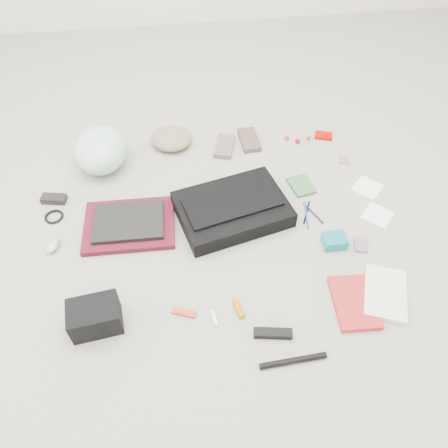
{
  "coord_description": "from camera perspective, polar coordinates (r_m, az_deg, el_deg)",
  "views": [
    {
      "loc": [
        -0.16,
        -1.2,
        1.46
      ],
      "look_at": [
        0.0,
        0.0,
        0.05
      ],
      "focal_mm": 35.0,
      "sensor_mm": 36.0,
      "label": 1
    }
  ],
  "objects": [
    {
      "name": "pen_blue",
      "position": [
        1.99,
        10.7,
        1.19
      ],
      "size": [
        0.03,
        0.16,
        0.01
      ],
      "primitive_type": "cylinder",
      "rotation": [
        1.57,
        0.0,
        -0.16
      ],
      "color": "#2546A0",
      "rests_on": "ground_plane"
    },
    {
      "name": "mouse",
      "position": [
        1.97,
        -21.5,
        -2.5
      ],
      "size": [
        0.07,
        0.1,
        0.03
      ],
      "primitive_type": "ellipsoid",
      "rotation": [
        0.0,
        0.0,
        -0.21
      ],
      "color": "#A9A9B1",
      "rests_on": "ground_plane"
    },
    {
      "name": "bike_pump",
      "position": [
        1.6,
        9.01,
        -17.23
      ],
      "size": [
        0.24,
        0.03,
        0.02
      ],
      "primitive_type": "cylinder",
      "rotation": [
        0.0,
        1.57,
        0.05
      ],
      "color": "black",
      "rests_on": "ground_plane"
    },
    {
      "name": "toiletry_tube_white",
      "position": [
        1.66,
        -1.27,
        -12.21
      ],
      "size": [
        0.03,
        0.06,
        0.02
      ],
      "primitive_type": "cylinder",
      "rotation": [
        1.57,
        0.0,
        0.17
      ],
      "color": "silver",
      "rests_on": "ground_plane"
    },
    {
      "name": "power_brick",
      "position": [
        2.16,
        -21.34,
        3.08
      ],
      "size": [
        0.12,
        0.07,
        0.03
      ],
      "primitive_type": "cube",
      "rotation": [
        0.0,
        0.0,
        -0.19
      ],
      "color": "black",
      "rests_on": "ground_plane"
    },
    {
      "name": "laptop_sleeve",
      "position": [
        1.95,
        -12.25,
        -0.12
      ],
      "size": [
        0.4,
        0.3,
        0.03
      ],
      "primitive_type": "cube",
      "rotation": [
        0.0,
        0.0,
        -0.03
      ],
      "color": "#4D0E1C",
      "rests_on": "ground_plane"
    },
    {
      "name": "card_deck",
      "position": [
        1.94,
        17.41,
        -2.58
      ],
      "size": [
        0.07,
        0.09,
        0.01
      ],
      "primitive_type": "cube",
      "rotation": [
        0.0,
        0.0,
        -0.29
      ],
      "color": "gray",
      "rests_on": "ground_plane"
    },
    {
      "name": "altoids_tin",
      "position": [
        2.43,
        12.87,
        11.18
      ],
      "size": [
        0.1,
        0.08,
        0.02
      ],
      "primitive_type": "cube",
      "rotation": [
        0.0,
        0.0,
        -0.33
      ],
      "color": "#CD0200",
      "rests_on": "ground_plane"
    },
    {
      "name": "cable_coil",
      "position": [
        2.09,
        -21.33,
        0.9
      ],
      "size": [
        0.09,
        0.09,
        0.01
      ],
      "primitive_type": "torus",
      "rotation": [
        0.0,
        0.0,
        0.12
      ],
      "color": "black",
      "rests_on": "ground_plane"
    },
    {
      "name": "ground_plane",
      "position": [
        1.9,
        -0.0,
        -0.98
      ],
      "size": [
        4.0,
        4.0,
        0.0
      ],
      "primitive_type": "plane",
      "color": "gray"
    },
    {
      "name": "u_lock",
      "position": [
        1.63,
        6.41,
        -14.01
      ],
      "size": [
        0.14,
        0.06,
        0.03
      ],
      "primitive_type": "cube",
      "rotation": [
        0.0,
        0.0,
        -0.17
      ],
      "color": "black",
      "rests_on": "ground_plane"
    },
    {
      "name": "bag_flap",
      "position": [
        1.9,
        1.11,
        2.86
      ],
      "size": [
        0.45,
        0.28,
        0.01
      ],
      "primitive_type": "cube",
      "rotation": [
        0.0,
        0.0,
        0.24
      ],
      "color": "black",
      "rests_on": "messenger_bag"
    },
    {
      "name": "pen_navy",
      "position": [
        2.01,
        11.55,
        1.44
      ],
      "size": [
        0.06,
        0.13,
        0.01
      ],
      "primitive_type": "cylinder",
      "rotation": [
        1.57,
        0.0,
        0.4
      ],
      "color": "navy",
      "rests_on": "ground_plane"
    },
    {
      "name": "mitten_left",
      "position": [
        2.29,
        0.06,
        10.11
      ],
      "size": [
        0.13,
        0.19,
        0.03
      ],
      "primitive_type": "cube",
      "rotation": [
        0.0,
        0.0,
        -0.27
      ],
      "color": "#6F5F53",
      "rests_on": "ground_plane"
    },
    {
      "name": "lollipop_c",
      "position": [
        2.4,
        11.0,
        11.04
      ],
      "size": [
        0.03,
        0.03,
        0.02
      ],
      "primitive_type": "sphere",
      "rotation": [
        0.0,
        0.0,
        0.31
      ],
      "color": "red",
      "rests_on": "ground_plane"
    },
    {
      "name": "napkin_bottom",
      "position": [
        2.08,
        19.42,
        1.07
      ],
      "size": [
        0.17,
        0.17,
        0.01
      ],
      "primitive_type": "cube",
      "rotation": [
        0.0,
        0.0,
        0.8
      ],
      "color": "white",
      "rests_on": "ground_plane"
    },
    {
      "name": "lollipop_a",
      "position": [
        2.37,
        8.2,
        11.08
      ],
      "size": [
        0.03,
        0.03,
        0.03
      ],
      "primitive_type": "sphere",
      "rotation": [
        0.0,
        0.0,
        -0.18
      ],
      "color": "red",
      "rests_on": "ground_plane"
    },
    {
      "name": "bike_helmet",
      "position": [
        2.23,
        -15.8,
        9.32
      ],
      "size": [
        0.26,
        0.32,
        0.19
      ],
      "primitive_type": "ellipsoid",
      "rotation": [
        0.0,
        0.0,
        -0.03
      ],
      "color": "#BAEDDD",
      "rests_on": "ground_plane"
    },
    {
      "name": "camera_bag",
      "position": [
        1.67,
        -16.5,
        -11.53
      ],
      "size": [
        0.19,
        0.15,
        0.12
      ],
      "primitive_type": "cube",
      "rotation": [
        0.0,
        0.0,
        0.12
      ],
      "color": "black",
      "rests_on": "ground_plane"
    },
    {
      "name": "messenger_bag",
      "position": [
        1.94,
        1.09,
        1.94
      ],
      "size": [
        0.54,
        0.44,
        0.08
      ],
      "primitive_type": "cube",
      "rotation": [
        0.0,
        0.0,
        0.24
      ],
      "color": "black",
      "rests_on": "ground_plane"
    },
    {
      "name": "toiletry_tube_orange",
      "position": [
        1.67,
        1.89,
        -10.97
      ],
      "size": [
        0.04,
        0.08,
        0.02
      ],
      "primitive_type": "cylinder",
      "rotation": [
        1.57,
        0.0,
        0.23
      ],
      "color": "#C16202",
      "rests_on": "ground_plane"
    },
    {
      "name": "mitten_right",
      "position": [
        2.34,
        3.3,
        10.92
      ],
      "size": [
        0.1,
        0.19,
        0.03
      ],
      "primitive_type": "cube",
      "rotation": [
        0.0,
        0.0,
        0.04
      ],
      "color": "brown",
      "rests_on": "ground_plane"
    },
    {
      "name": "book_white",
      "position": [
        1.81,
        20.29,
        -8.49
      ],
      "size": [
        0.23,
        0.28,
        0.02
      ],
      "primitive_type": "cube",
      "rotation": [
        0.0,
        0.0,
        -0.38
      ],
      "color": "silver",
      "rests_on": "ground_plane"
    },
    {
      "name": "stamp_sheet",
      "position": [
        2.31,
        15.42,
        8.03
      ],
      "size": [
        0.07,
        0.07,
        0.0
      ],
      "primitive_type": "cube",
      "rotation": [
        0.0,
        0.0,
        -0.3
      ],
      "color": "gray",
      "rests_on": "ground_plane"
    },
    {
      "name": "laptop",
      "position": [
        1.94,
        -12.36,
        0.34
      ],
      "size": [
        0.31,
        0.23,
        0.02
      ],
      "primitive_type": "cube",
      "rotation": [
        0.0,
        0.0,
        -0.03
      ],
      "color": "black",
      "rests_on": "laptop_sleeve"
    },
    {
      "name": "beanie",
      "position": [
        2.32,
        -6.88,
        11.05
      ],
      "size": [
        0.28,
        0.27,
        0.07
      ],
      "primitive_type": "ellipsoid",
      "rotation": [
        0.0,
        0.0,
        -0.43
      ],
      "color": "#86755A",
      "rests_on": "ground_plane"
    },
    {
      "name": "notepad",
      "position": [
        2.12,
        10.05,
        4.96
      ],
      "size": [
        0.12,
        0.15,
        0.02
      ],
      "primitive_type": "cube",
      "rotation": [
        0.0,
        0.0,
        0.21
      ],
      "color": "#366537",
      "rests_on": "ground_plane"
    },
    {
      "name": "napkin_top",
      "position": [
        2.19,
        18.23,
        4.54
      ],
      "size": [
        0.17,
        0.17,
        0.01
      ],
      "primitive_type": "cube",
      "rotation": [
        0.0,
        0.0,
        0.78
      ],
      "color": "white",
      "rests_on": "ground_plane"
    },
    {
      "name": "accordion_wallet",
      "position": [
        1.9,
        14.23,
        -2.16
      ],
      "size": [
        0.1,
        0.08,
        0.05
      ],
      "primitive_type": "cube",
      "rotation": [
        0.0,
        0.0,
        0.0
      ],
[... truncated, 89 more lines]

